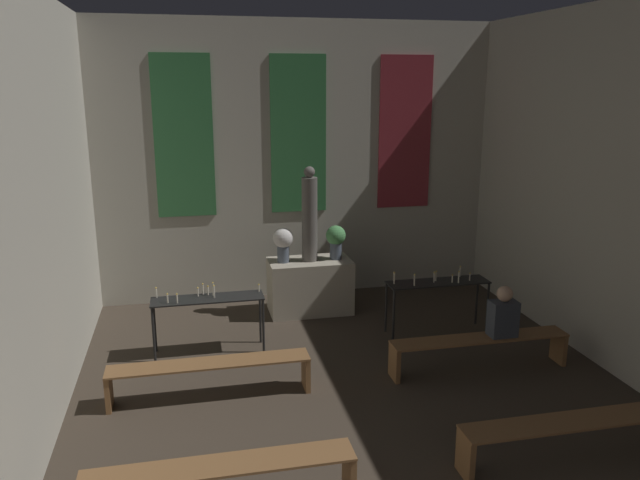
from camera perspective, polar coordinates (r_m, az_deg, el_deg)
The scene contains 13 objects.
wall_back at distance 11.02m, azimuth -2.04°, elevation 7.27°, with size 7.16×0.16×4.80m.
wall_left at distance 6.37m, azimuth -26.28°, elevation 0.36°, with size 0.12×9.62×4.80m.
altar at distance 10.47m, azimuth -0.93°, elevation -4.22°, with size 1.36×0.74×0.89m.
statue at distance 10.15m, azimuth -0.96°, elevation 2.14°, with size 0.26×0.26×1.56m.
flower_vase_left at distance 10.17m, azimuth -3.39°, elevation -0.16°, with size 0.33×0.33×0.57m.
flower_vase_right at distance 10.34m, azimuth 1.45°, elevation 0.10°, with size 0.33×0.33×0.57m.
candle_rack_left at distance 8.98m, azimuth -10.23°, elevation -5.84°, with size 1.57×0.42×1.02m.
candle_rack_right at distance 9.69m, azimuth 10.70°, elevation -4.33°, with size 1.57×0.42×1.01m.
pew_second_left at distance 6.02m, azimuth -9.06°, elevation -20.52°, with size 2.44×0.36×0.47m.
pew_second_right at distance 7.07m, azimuth 22.30°, elevation -15.78°, with size 2.44×0.36×0.47m.
pew_back_left at distance 7.86m, azimuth -10.02°, elevation -11.72°, with size 2.44×0.36×0.47m.
pew_back_right at distance 8.69m, azimuth 14.38°, elevation -9.33°, with size 2.44×0.36×0.47m.
person_seated at distance 8.68m, azimuth 16.41°, elevation -6.52°, with size 0.36×0.24×0.69m.
Camera 1 is at (-1.94, -1.33, 3.77)m, focal length 35.00 mm.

